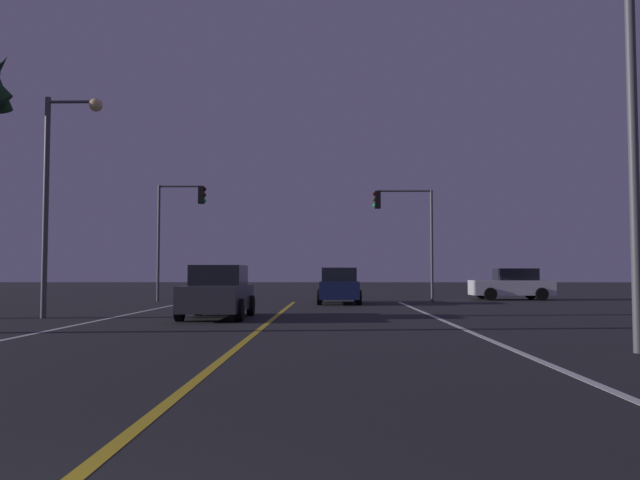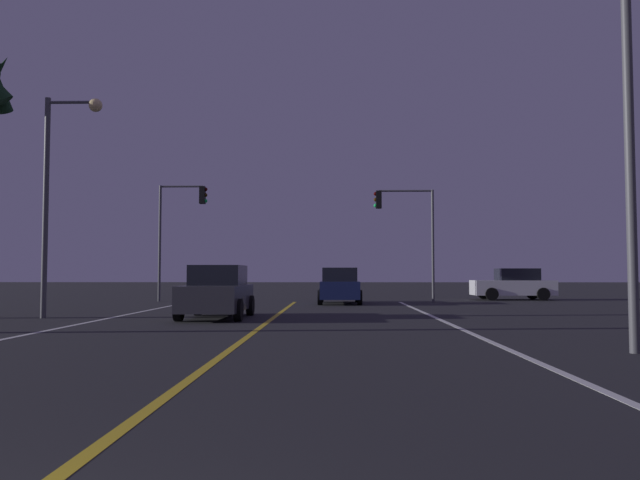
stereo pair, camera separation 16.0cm
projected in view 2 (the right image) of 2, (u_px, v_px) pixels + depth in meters
lane_edge_right at (486, 339)px, 13.74m from camera, size 0.16×35.74×0.01m
lane_edge_left at (8, 338)px, 13.98m from camera, size 0.16×35.74×0.01m
lane_center_divider at (245, 339)px, 13.86m from camera, size 0.16×35.74×0.01m
car_ahead_far at (340, 286)px, 30.06m from camera, size 2.02×4.30×1.70m
car_oncoming at (217, 292)px, 20.39m from camera, size 2.02×4.30×1.70m
car_crossing_side at (514, 285)px, 34.29m from camera, size 4.30×2.02×1.70m
traffic_light_near_right at (405, 219)px, 32.30m from camera, size 3.07×0.36×5.71m
traffic_light_near_left at (181, 217)px, 32.56m from camera, size 2.51×0.36×5.97m
street_lamp_right_near at (598, 51)px, 11.69m from camera, size 2.48×0.44×8.81m
street_lamp_left_mid at (60, 176)px, 20.52m from camera, size 1.88×0.44×7.16m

